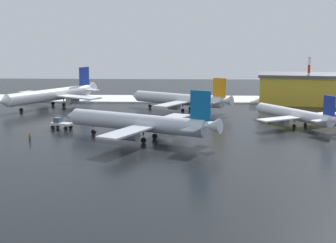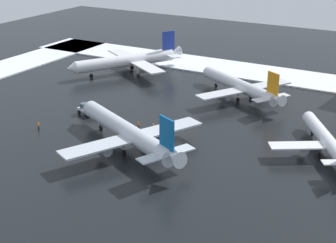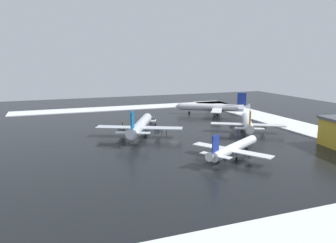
# 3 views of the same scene
# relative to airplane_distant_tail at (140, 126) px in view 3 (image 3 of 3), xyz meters

# --- Properties ---
(ground_plane) EXTENTS (240.00, 240.00, 0.00)m
(ground_plane) POSITION_rel_airplane_distant_tail_xyz_m (-4.72, -10.72, -3.45)
(ground_plane) COLOR black
(snow_bank_far) EXTENTS (152.00, 16.00, 0.37)m
(snow_bank_far) POSITION_rel_airplane_distant_tail_xyz_m (-4.72, -60.72, -3.26)
(snow_bank_far) COLOR white
(snow_bank_far) RESTS_ON ground_plane
(snow_bank_left) EXTENTS (14.00, 116.00, 0.37)m
(snow_bank_left) POSITION_rel_airplane_distant_tail_xyz_m (-71.72, -10.72, -3.26)
(snow_bank_left) COLOR white
(snow_bank_left) RESTS_ON ground_plane
(snow_bank_right) EXTENTS (14.00, 116.00, 0.37)m
(snow_bank_right) POSITION_rel_airplane_distant_tail_xyz_m (62.28, -10.72, -3.26)
(snow_bank_right) COLOR white
(snow_bank_right) RESTS_ON ground_plane
(airplane_distant_tail) EXTENTS (32.81, 27.91, 10.43)m
(airplane_distant_tail) POSITION_rel_airplane_distant_tail_xyz_m (0.00, 0.00, 0.00)
(airplane_distant_tail) COLOR silver
(airplane_distant_tail) RESTS_ON ground_plane
(airplane_foreground_jet) EXTENTS (26.99, 31.50, 10.46)m
(airplane_foreground_jet) POSITION_rel_airplane_distant_tail_xyz_m (28.85, -43.43, 0.01)
(airplane_foreground_jet) COLOR white
(airplane_foreground_jet) RESTS_ON ground_plane
(airplane_parked_portside) EXTENTS (28.38, 24.29, 9.34)m
(airplane_parked_portside) POSITION_rel_airplane_distant_tail_xyz_m (-7.17, -38.10, -0.36)
(airplane_parked_portside) COLOR silver
(airplane_parked_portside) RESTS_ON ground_plane
(airplane_parked_starboard) EXTENTS (20.51, 23.94, 7.96)m
(airplane_parked_starboard) POSITION_rel_airplane_distant_tail_xyz_m (-33.21, -16.43, -0.82)
(airplane_parked_starboard) COLOR white
(airplane_parked_starboard) RESTS_ON ground_plane
(pushback_tug) EXTENTS (5.05, 3.49, 2.50)m
(pushback_tug) POSITION_rel_airplane_distant_tail_xyz_m (18.34, -10.60, -2.16)
(pushback_tug) COLOR silver
(pushback_tug) RESTS_ON ground_plane
(ground_crew_near_tug) EXTENTS (0.36, 0.36, 1.71)m
(ground_crew_near_tug) POSITION_rel_airplane_distant_tail_xyz_m (0.20, -9.65, -2.48)
(ground_crew_near_tug) COLOR black
(ground_crew_near_tug) RESTS_ON ground_plane
(ground_crew_by_nose_gear) EXTENTS (0.36, 0.36, 1.71)m
(ground_crew_by_nose_gear) POSITION_rel_airplane_distant_tail_xyz_m (21.41, 1.40, -2.48)
(ground_crew_by_nose_gear) COLOR black
(ground_crew_by_nose_gear) RESTS_ON ground_plane
(ground_crew_mid_apron) EXTENTS (0.36, 0.36, 1.71)m
(ground_crew_mid_apron) POSITION_rel_airplane_distant_tail_xyz_m (3.45, -8.99, -2.48)
(ground_crew_mid_apron) COLOR black
(ground_crew_mid_apron) RESTS_ON ground_plane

